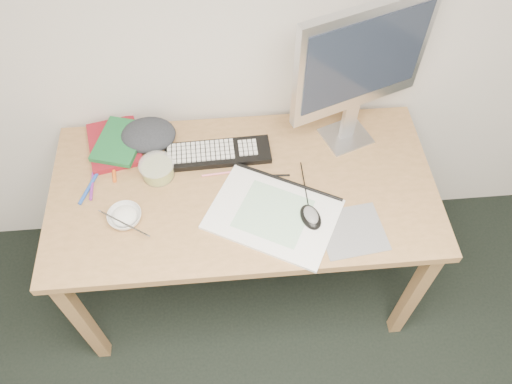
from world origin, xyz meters
TOP-DOWN VIEW (x-y plane):
  - desk at (-0.31, 1.43)m, footprint 1.40×0.70m
  - mousepad at (0.05, 1.21)m, footprint 0.24×0.22m
  - sketchpad at (-0.22, 1.30)m, footprint 0.52×0.47m
  - keyboard at (-0.40, 1.59)m, footprint 0.40×0.14m
  - monitor at (0.10, 1.64)m, footprint 0.48×0.20m
  - mouse at (-0.09, 1.27)m, footprint 0.09×0.12m
  - rice_bowl at (-0.73, 1.32)m, footprint 0.14×0.14m
  - chopsticks at (-0.72, 1.28)m, footprint 0.18×0.13m
  - fruit_tub at (-0.62, 1.51)m, footprint 0.16×0.16m
  - book_red at (-0.79, 1.66)m, footprint 0.23×0.28m
  - book_green at (-0.76, 1.66)m, footprint 0.22×0.26m
  - cloth_lump at (-0.66, 1.68)m, footprint 0.21×0.19m
  - pencil_pink at (-0.36, 1.50)m, footprint 0.20×0.02m
  - pencil_tan at (-0.28, 1.45)m, footprint 0.16×0.08m
  - pencil_black at (-0.24, 1.47)m, footprint 0.20×0.02m
  - marker_blue at (-0.87, 1.46)m, footprint 0.06×0.14m
  - marker_orange at (-0.79, 1.56)m, footprint 0.03×0.14m
  - marker_purple at (-0.86, 1.48)m, footprint 0.01×0.12m

SIDE VIEW (x-z plane):
  - desk at x=-0.31m, z-range 0.29..1.04m
  - mousepad at x=0.05m, z-range 0.75..0.75m
  - pencil_tan at x=-0.28m, z-range 0.75..0.76m
  - pencil_pink at x=-0.36m, z-range 0.75..0.76m
  - pencil_black at x=-0.24m, z-range 0.75..0.76m
  - marker_purple at x=-0.86m, z-range 0.75..0.76m
  - sketchpad at x=-0.22m, z-range 0.75..0.76m
  - marker_orange at x=-0.79m, z-range 0.75..0.76m
  - marker_blue at x=-0.87m, z-range 0.75..0.76m
  - keyboard at x=-0.40m, z-range 0.75..0.77m
  - book_red at x=-0.79m, z-range 0.75..0.77m
  - rice_bowl at x=-0.73m, z-range 0.75..0.79m
  - mouse at x=-0.09m, z-range 0.76..0.80m
  - fruit_tub at x=-0.62m, z-range 0.75..0.81m
  - book_green at x=-0.76m, z-range 0.77..0.79m
  - cloth_lump at x=-0.66m, z-range 0.75..0.82m
  - chopsticks at x=-0.72m, z-range 0.78..0.80m
  - monitor at x=0.10m, z-range 0.82..1.41m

